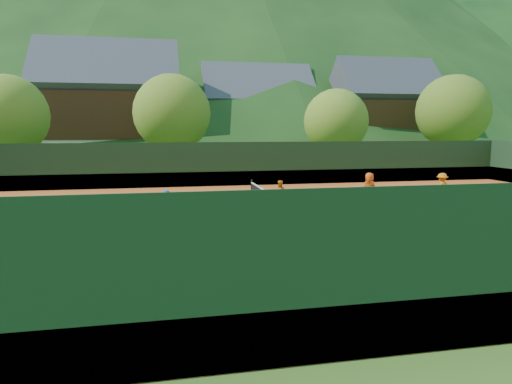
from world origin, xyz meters
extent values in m
plane|color=#31551A|center=(0.00, 0.00, 0.00)|extent=(400.00, 400.00, 0.00)
cube|color=#BC541E|center=(0.00, 0.00, 0.01)|extent=(40.00, 24.00, 0.02)
cone|color=black|center=(90.00, 150.00, 47.50)|extent=(260.00, 260.00, 95.00)
imported|color=#1A4FAA|center=(-4.74, -2.17, 0.88)|extent=(0.66, 0.47, 1.71)
imported|color=orange|center=(0.80, 2.84, 0.71)|extent=(0.80, 0.70, 1.38)
imported|color=orange|center=(5.24, 2.16, 0.76)|extent=(0.92, 0.53, 1.48)
imported|color=#E04C13|center=(5.71, 3.08, 0.84)|extent=(0.87, 0.63, 1.65)
imported|color=orange|center=(9.56, 2.50, 0.82)|extent=(1.14, 0.80, 1.60)
sphere|color=#D1E426|center=(0.47, -0.87, 0.05)|extent=(0.07, 0.07, 0.07)
sphere|color=#D1E426|center=(4.30, -6.96, 0.05)|extent=(0.07, 0.07, 0.07)
sphere|color=#D1E426|center=(-5.44, -5.19, 0.05)|extent=(0.07, 0.07, 0.07)
sphere|color=#D1E426|center=(-4.32, -6.31, 0.05)|extent=(0.07, 0.07, 0.07)
sphere|color=#D1E426|center=(-2.81, -8.68, 0.05)|extent=(0.07, 0.07, 0.07)
sphere|color=#D1E426|center=(4.94, -1.27, 0.05)|extent=(0.07, 0.07, 0.07)
sphere|color=#D1E426|center=(-7.78, -2.98, 0.05)|extent=(0.07, 0.07, 0.07)
sphere|color=#D1E426|center=(-2.79, -5.04, 0.05)|extent=(0.07, 0.07, 0.07)
sphere|color=#D1E426|center=(-0.83, -8.83, 0.05)|extent=(0.07, 0.07, 0.07)
sphere|color=#D1E426|center=(0.25, -1.49, 0.05)|extent=(0.07, 0.07, 0.07)
sphere|color=#D1E426|center=(-0.32, -4.08, 0.05)|extent=(0.07, 0.07, 0.07)
sphere|color=#D1E426|center=(-6.22, -6.98, 0.05)|extent=(0.07, 0.07, 0.07)
sphere|color=#D1E426|center=(-4.11, -5.05, 0.05)|extent=(0.07, 0.07, 0.07)
sphere|color=#D1E426|center=(4.14, -1.69, 0.05)|extent=(0.07, 0.07, 0.07)
sphere|color=#D1E426|center=(2.78, -8.37, 0.05)|extent=(0.07, 0.07, 0.07)
sphere|color=#D1E426|center=(3.84, -5.30, 0.05)|extent=(0.07, 0.07, 0.07)
sphere|color=#D1E426|center=(-5.13, -2.86, 0.05)|extent=(0.07, 0.07, 0.07)
sphere|color=#D1E426|center=(-2.23, -2.52, 0.05)|extent=(0.07, 0.07, 0.07)
sphere|color=#D1E426|center=(0.35, -2.77, 0.05)|extent=(0.07, 0.07, 0.07)
sphere|color=#D1E426|center=(1.70, -4.72, 0.05)|extent=(0.07, 0.07, 0.07)
sphere|color=#D1E426|center=(-4.11, -4.93, 0.05)|extent=(0.07, 0.07, 0.07)
sphere|color=#D1E426|center=(2.15, -8.88, 0.05)|extent=(0.07, 0.07, 0.07)
sphere|color=#D1E426|center=(-6.71, -5.77, 0.05)|extent=(0.07, 0.07, 0.07)
sphere|color=#D1E426|center=(-5.17, -7.96, 0.05)|extent=(0.07, 0.07, 0.07)
sphere|color=#D1E426|center=(6.40, -4.21, 0.05)|extent=(0.07, 0.07, 0.07)
sphere|color=#D1E426|center=(1.06, -8.33, 0.05)|extent=(0.07, 0.07, 0.07)
cube|color=white|center=(0.00, -5.49, 0.02)|extent=(23.77, 0.06, 0.00)
cube|color=silver|center=(0.00, 5.49, 0.02)|extent=(23.77, 0.06, 0.00)
cube|color=white|center=(0.00, -4.12, 0.02)|extent=(23.77, 0.06, 0.00)
cube|color=white|center=(0.00, 4.12, 0.02)|extent=(23.77, 0.06, 0.00)
cube|color=white|center=(-6.40, 0.00, 0.02)|extent=(0.06, 8.23, 0.00)
cube|color=white|center=(6.40, 0.00, 0.02)|extent=(0.06, 8.23, 0.00)
cube|color=white|center=(0.00, 0.00, 0.02)|extent=(12.80, 0.06, 0.00)
cube|color=silver|center=(0.00, 0.00, 0.02)|extent=(0.06, 10.97, 0.00)
cube|color=black|center=(0.00, 0.00, 0.47)|extent=(0.03, 11.97, 0.90)
cube|color=white|center=(0.00, 0.00, 0.94)|extent=(0.05, 11.97, 0.06)
cylinder|color=black|center=(0.00, -5.99, 0.57)|extent=(0.10, 0.10, 1.10)
cylinder|color=black|center=(0.00, 5.99, 0.57)|extent=(0.10, 0.10, 1.10)
cube|color=black|center=(0.00, 12.00, 1.52)|extent=(40.00, 0.05, 3.00)
cube|color=#1A5E28|center=(0.00, 12.00, 0.52)|extent=(40.40, 0.05, 1.00)
cube|color=black|center=(0.00, -12.00, 1.52)|extent=(40.00, 0.05, 3.00)
cube|color=#185421|center=(0.00, -12.00, 0.52)|extent=(40.40, 0.05, 1.00)
cylinder|color=black|center=(-8.20, -5.16, 0.30)|extent=(0.02, 0.02, 0.55)
cylinder|color=black|center=(-7.65, -5.16, 0.30)|extent=(0.02, 0.02, 0.55)
cylinder|color=black|center=(-8.20, -4.61, 0.30)|extent=(0.02, 0.02, 0.55)
cylinder|color=black|center=(-7.65, -4.61, 0.30)|extent=(0.02, 0.02, 0.55)
cube|color=black|center=(-7.92, -4.89, 0.57)|extent=(0.55, 0.55, 0.02)
cube|color=black|center=(-7.92, -5.16, 0.80)|extent=(0.55, 0.02, 0.45)
cube|color=black|center=(-7.92, -4.61, 0.80)|extent=(0.55, 0.02, 0.45)
cube|color=black|center=(-8.20, -4.89, 0.80)|extent=(0.02, 0.55, 0.45)
cube|color=black|center=(-7.65, -4.89, 0.80)|extent=(0.02, 0.55, 0.45)
sphere|color=#CCE526|center=(-8.13, -5.09, 0.99)|extent=(0.07, 0.07, 0.07)
sphere|color=#CCE526|center=(-8.13, -4.95, 0.99)|extent=(0.07, 0.07, 0.07)
sphere|color=#CCE526|center=(-8.13, -4.82, 0.99)|extent=(0.07, 0.07, 0.07)
sphere|color=#CCE526|center=(-8.13, -4.68, 0.99)|extent=(0.07, 0.07, 0.07)
sphere|color=#CCE526|center=(-7.99, -5.09, 0.99)|extent=(0.07, 0.07, 0.07)
sphere|color=#CCE526|center=(-7.99, -4.95, 0.99)|extent=(0.07, 0.07, 0.07)
sphere|color=#CCE526|center=(-7.99, -4.82, 0.99)|extent=(0.07, 0.07, 0.07)
sphere|color=#CCE526|center=(-7.99, -4.68, 0.99)|extent=(0.07, 0.07, 0.07)
sphere|color=#CCE526|center=(-7.85, -5.09, 0.99)|extent=(0.07, 0.07, 0.07)
sphere|color=#CCE526|center=(-7.85, -4.95, 0.99)|extent=(0.07, 0.07, 0.07)
sphere|color=#CCE526|center=(-7.85, -4.82, 0.99)|extent=(0.07, 0.07, 0.07)
sphere|color=#CCE526|center=(-7.85, -4.68, 0.99)|extent=(0.07, 0.07, 0.07)
sphere|color=#CCE526|center=(-7.72, -5.09, 0.99)|extent=(0.07, 0.07, 0.07)
sphere|color=#CCE526|center=(-7.72, -4.95, 0.99)|extent=(0.07, 0.07, 0.07)
sphere|color=#CCE526|center=(-7.72, -4.82, 0.99)|extent=(0.07, 0.07, 0.07)
sphere|color=#CCE526|center=(-7.72, -4.68, 0.99)|extent=(0.07, 0.07, 0.07)
cube|color=beige|center=(-10.00, 30.00, 1.44)|extent=(12.00, 9.00, 2.88)
cube|color=#391D0F|center=(-10.00, 30.00, 5.12)|extent=(12.24, 9.18, 4.48)
cube|color=#404048|center=(-10.00, 30.00, 7.96)|extent=(13.80, 9.93, 9.93)
cube|color=beige|center=(6.00, 34.00, 1.26)|extent=(11.00, 8.00, 2.52)
cube|color=#3C1F10|center=(6.00, 34.00, 4.48)|extent=(11.22, 8.16, 3.92)
cube|color=#43434B|center=(6.00, 34.00, 7.04)|extent=(12.65, 8.82, 8.82)
cube|color=beige|center=(20.00, 30.00, 1.35)|extent=(10.00, 8.00, 2.70)
cube|color=#38200F|center=(20.00, 30.00, 4.80)|extent=(10.20, 8.16, 4.20)
cube|color=#3C3C43|center=(20.00, 30.00, 7.50)|extent=(11.50, 8.82, 8.82)
cylinder|color=#3F2919|center=(-16.00, 18.00, 1.35)|extent=(0.36, 0.36, 2.70)
sphere|color=#4A761F|center=(-16.00, 18.00, 4.88)|extent=(6.00, 6.00, 6.00)
cylinder|color=#3E2819|center=(-4.00, 20.00, 1.44)|extent=(0.36, 0.36, 2.88)
sphere|color=#4A771F|center=(-4.00, 20.00, 5.20)|extent=(6.40, 6.40, 6.40)
cylinder|color=#402719|center=(10.00, 19.00, 1.26)|extent=(0.36, 0.36, 2.52)
sphere|color=#4C7A20|center=(10.00, 19.00, 4.55)|extent=(5.60, 5.60, 5.60)
cylinder|color=#42291A|center=(22.00, 20.00, 1.53)|extent=(0.36, 0.36, 3.06)
sphere|color=#406B1C|center=(22.00, 20.00, 5.53)|extent=(6.80, 6.80, 6.80)
camera|label=1|loc=(-4.82, -18.90, 3.98)|focal=32.00mm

